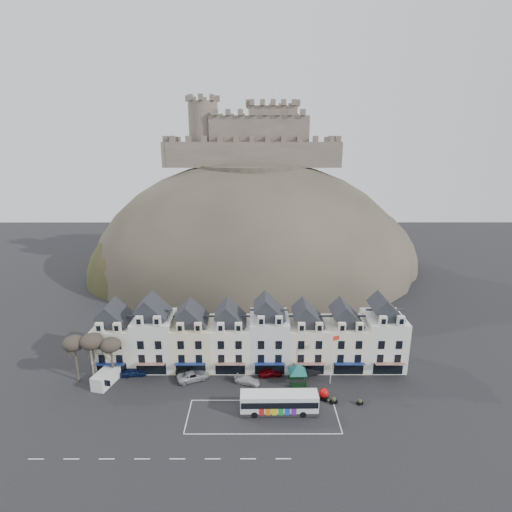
{
  "coord_description": "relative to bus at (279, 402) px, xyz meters",
  "views": [
    {
      "loc": [
        0.94,
        -48.75,
        38.74
      ],
      "look_at": [
        1.06,
        24.0,
        18.06
      ],
      "focal_mm": 28.0,
      "sensor_mm": 36.0,
      "label": 1
    }
  ],
  "objects": [
    {
      "name": "red_buoy",
      "position": [
        7.23,
        3.12,
        -0.85
      ],
      "size": [
        1.63,
        1.63,
        1.83
      ],
      "rotation": [
        0.0,
        0.0,
        -0.42
      ],
      "color": "black",
      "rests_on": "ground"
    },
    {
      "name": "ground",
      "position": [
        -4.45,
        -2.16,
        -1.79
      ],
      "size": [
        300.0,
        300.0,
        0.0
      ],
      "primitive_type": "plane",
      "color": "black",
      "rests_on": "ground"
    },
    {
      "name": "tree_left_far",
      "position": [
        -33.45,
        8.34,
        5.11
      ],
      "size": [
        3.61,
        3.61,
        8.24
      ],
      "color": "#372E23",
      "rests_on": "ground"
    },
    {
      "name": "tree_left_mid",
      "position": [
        -30.45,
        8.34,
        5.45
      ],
      "size": [
        3.78,
        3.78,
        8.64
      ],
      "color": "#372E23",
      "rests_on": "ground"
    },
    {
      "name": "bus",
      "position": [
        0.0,
        0.0,
        0.0
      ],
      "size": [
        11.51,
        2.8,
        3.24
      ],
      "rotation": [
        0.0,
        0.0,
        0.01
      ],
      "color": "#262628",
      "rests_on": "ground"
    },
    {
      "name": "castle",
      "position": [
        -3.94,
        73.77,
        38.4
      ],
      "size": [
        50.2,
        22.2,
        22.0
      ],
      "color": "brown",
      "rests_on": "ground"
    },
    {
      "name": "bus_shelter",
      "position": [
        3.5,
        7.34,
        1.08
      ],
      "size": [
        5.82,
        5.82,
        3.7
      ],
      "rotation": [
        0.0,
        0.0,
        0.02
      ],
      "color": "black",
      "rests_on": "ground"
    },
    {
      "name": "car_maroon",
      "position": [
        -1.0,
        9.59,
        -1.1
      ],
      "size": [
        4.26,
        2.18,
        1.39
      ],
      "primitive_type": "imported",
      "rotation": [
        0.0,
        0.0,
        1.71
      ],
      "color": "#59050A",
      "rests_on": "ground"
    },
    {
      "name": "car_navy",
      "position": [
        -24.45,
        9.84,
        -1.06
      ],
      "size": [
        4.47,
        2.25,
        1.46
      ],
      "primitive_type": "imported",
      "rotation": [
        0.0,
        0.0,
        1.7
      ],
      "color": "#0E1A46",
      "rests_on": "ground"
    },
    {
      "name": "castle_hill",
      "position": [
        -3.2,
        66.79,
        -1.68
      ],
      "size": [
        100.0,
        76.0,
        68.0
      ],
      "color": "#37332B",
      "rests_on": "ground"
    },
    {
      "name": "planter_west",
      "position": [
        12.55,
        1.79,
        -1.36
      ],
      "size": [
        0.99,
        0.68,
        0.9
      ],
      "rotation": [
        0.0,
        0.0,
        0.28
      ],
      "color": "black",
      "rests_on": "ground"
    },
    {
      "name": "tree_left_near",
      "position": [
        -27.45,
        8.34,
        4.76
      ],
      "size": [
        3.43,
        3.43,
        7.84
      ],
      "color": "#372E23",
      "rests_on": "ground"
    },
    {
      "name": "car_white",
      "position": [
        -4.85,
        7.34,
        -1.17
      ],
      "size": [
        4.59,
        3.05,
        1.23
      ],
      "primitive_type": "imported",
      "rotation": [
        0.0,
        0.0,
        1.23
      ],
      "color": "silver",
      "rests_on": "ground"
    },
    {
      "name": "flagpole",
      "position": [
        9.06,
        7.32,
        3.32
      ],
      "size": [
        1.23,
        0.49,
        8.96
      ],
      "rotation": [
        0.0,
        0.0,
        0.34
      ],
      "color": "silver",
      "rests_on": "ground"
    },
    {
      "name": "car_charcoal",
      "position": [
        5.55,
        9.84,
        -1.06
      ],
      "size": [
        4.67,
        2.88,
        1.45
      ],
      "primitive_type": "imported",
      "rotation": [
        0.0,
        0.0,
        1.9
      ],
      "color": "black",
      "rests_on": "ground"
    },
    {
      "name": "car_black",
      "position": [
        -15.25,
        9.84,
        -1.13
      ],
      "size": [
        4.26,
        2.56,
        1.33
      ],
      "primitive_type": "imported",
      "rotation": [
        0.0,
        0.0,
        1.88
      ],
      "color": "black",
      "rests_on": "ground"
    },
    {
      "name": "white_van",
      "position": [
        -28.37,
        7.34,
        -0.59
      ],
      "size": [
        3.49,
        5.64,
        2.39
      ],
      "rotation": [
        0.0,
        0.0,
        -0.25
      ],
      "color": "white",
      "rests_on": "ground"
    },
    {
      "name": "planter_east",
      "position": [
        8.55,
        2.09,
        -1.27
      ],
      "size": [
        1.19,
        0.82,
        1.08
      ],
      "rotation": [
        0.0,
        0.0,
        0.29
      ],
      "color": "black",
      "rests_on": "ground"
    },
    {
      "name": "townhouse_terrace",
      "position": [
        -4.31,
        13.81,
        3.51
      ],
      "size": [
        54.4,
        9.35,
        11.8
      ],
      "color": "silver",
      "rests_on": "ground"
    },
    {
      "name": "coach_bay_markings",
      "position": [
        -2.45,
        -0.91,
        -1.79
      ],
      "size": [
        22.0,
        7.5,
        0.01
      ],
      "primitive_type": "cube",
      "color": "silver",
      "rests_on": "ground"
    },
    {
      "name": "car_silver",
      "position": [
        -14.05,
        8.49,
        -1.04
      ],
      "size": [
        5.89,
        4.47,
        1.51
      ],
      "primitive_type": "imported",
      "rotation": [
        0.0,
        0.0,
        2.0
      ],
      "color": "#ADAEB5",
      "rests_on": "ground"
    }
  ]
}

